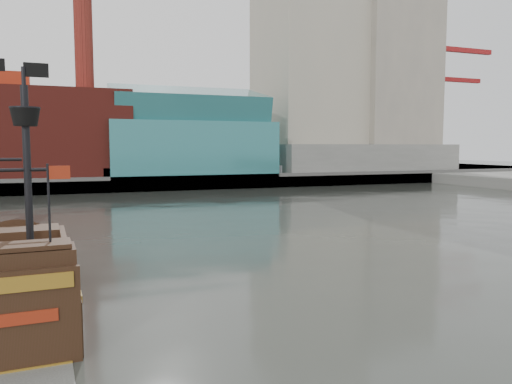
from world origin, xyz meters
name	(u,v)px	position (x,y,z in m)	size (l,w,h in m)	color
ground	(321,294)	(0.00, 0.00, 0.00)	(400.00, 400.00, 0.00)	#2C2F29
promenade_far	(122,176)	(0.00, 92.00, 1.00)	(220.00, 60.00, 2.00)	slate
seawall	(141,184)	(0.00, 62.50, 1.30)	(220.00, 1.00, 2.60)	#4C4C49
skyline	(149,65)	(5.21, 84.56, 24.55)	(149.00, 45.00, 62.00)	#7F614C
crane_a	(439,101)	(78.63, 82.00, 19.11)	(22.50, 4.00, 32.25)	slate
crane_b	(441,118)	(88.23, 92.00, 15.57)	(19.10, 4.00, 26.25)	slate
pirate_ship	(10,290)	(-14.49, 2.19, 1.13)	(5.77, 16.78, 12.43)	black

